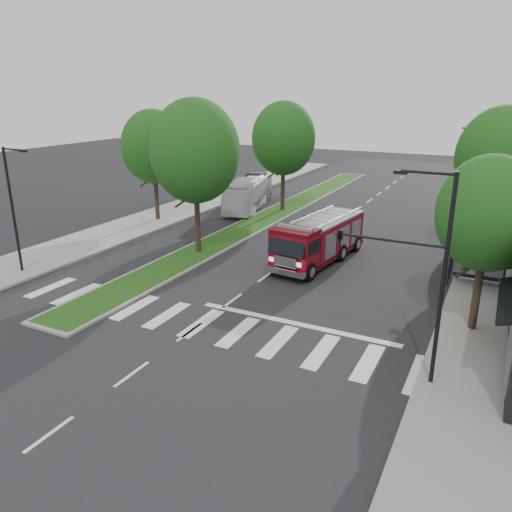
% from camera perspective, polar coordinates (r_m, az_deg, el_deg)
% --- Properties ---
extents(ground, '(140.00, 140.00, 0.00)m').
position_cam_1_polar(ground, '(26.33, -2.71, -5.13)').
color(ground, black).
rests_on(ground, ground).
extents(sidewalk_right, '(5.00, 80.00, 0.15)m').
position_cam_1_polar(sidewalk_right, '(32.67, 26.22, -2.18)').
color(sidewalk_right, gray).
rests_on(sidewalk_right, ground).
extents(sidewalk_left, '(5.00, 80.00, 0.15)m').
position_cam_1_polar(sidewalk_left, '(42.05, -13.33, 3.55)').
color(sidewalk_left, gray).
rests_on(sidewalk_left, ground).
extents(median, '(3.00, 50.00, 0.15)m').
position_cam_1_polar(median, '(44.16, 1.97, 4.74)').
color(median, gray).
rests_on(median, ground).
extents(bus_shelter, '(3.20, 1.60, 2.61)m').
position_cam_1_polar(bus_shelter, '(30.32, 24.20, 0.53)').
color(bus_shelter, black).
rests_on(bus_shelter, ground).
extents(tree_right_near, '(4.40, 4.40, 8.05)m').
position_cam_1_polar(tree_right_near, '(23.50, 25.06, 4.38)').
color(tree_right_near, black).
rests_on(tree_right_near, ground).
extents(tree_right_mid, '(5.60, 5.60, 9.72)m').
position_cam_1_polar(tree_right_mid, '(35.19, 26.26, 10.00)').
color(tree_right_mid, black).
rests_on(tree_right_mid, ground).
extents(tree_right_far, '(5.00, 5.00, 8.73)m').
position_cam_1_polar(tree_right_far, '(45.20, 26.52, 10.60)').
color(tree_right_far, black).
rests_on(tree_right_far, ground).
extents(tree_median_near, '(5.80, 5.80, 10.16)m').
position_cam_1_polar(tree_median_near, '(32.61, -7.00, 11.77)').
color(tree_median_near, black).
rests_on(tree_median_near, ground).
extents(tree_median_far, '(5.60, 5.60, 9.72)m').
position_cam_1_polar(tree_median_far, '(44.91, 3.17, 13.25)').
color(tree_median_far, black).
rests_on(tree_median_far, ground).
extents(tree_left_mid, '(5.20, 5.20, 9.16)m').
position_cam_1_polar(tree_left_mid, '(42.19, -11.65, 12.13)').
color(tree_left_mid, black).
rests_on(tree_left_mid, ground).
extents(streetlight_right_near, '(4.08, 0.22, 8.00)m').
position_cam_1_polar(streetlight_right_near, '(18.56, 18.08, -0.88)').
color(streetlight_right_near, black).
rests_on(streetlight_right_near, ground).
extents(streetlight_left_near, '(1.90, 0.20, 7.50)m').
position_cam_1_polar(streetlight_left_near, '(32.27, -25.97, 5.27)').
color(streetlight_left_near, black).
rests_on(streetlight_left_near, ground).
extents(streetlight_right_far, '(2.11, 0.20, 8.00)m').
position_cam_1_polar(streetlight_right_far, '(41.43, 24.52, 8.41)').
color(streetlight_right_far, black).
rests_on(streetlight_right_far, ground).
extents(fire_engine, '(3.68, 9.05, 3.05)m').
position_cam_1_polar(fire_engine, '(32.03, 7.18, 1.86)').
color(fire_engine, '#4D040B').
rests_on(fire_engine, ground).
extents(city_bus, '(4.80, 10.53, 2.86)m').
position_cam_1_polar(city_bus, '(46.80, -0.82, 7.23)').
color(city_bus, silver).
rests_on(city_bus, ground).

